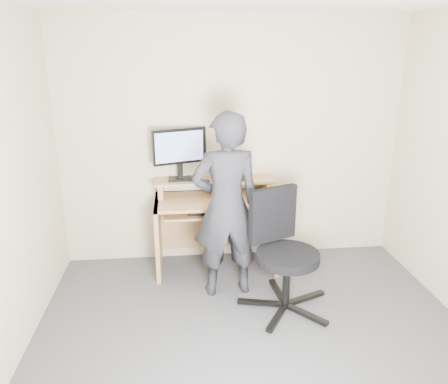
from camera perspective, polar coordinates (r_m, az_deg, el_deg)
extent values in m
plane|color=#4A4A4E|center=(3.44, 4.81, -20.83)|extent=(3.50, 3.50, 0.00)
cube|color=#BBB095|center=(4.50, 1.09, 6.48)|extent=(3.50, 0.02, 2.50)
cube|color=tan|center=(4.45, -8.56, -5.71)|extent=(0.04, 0.60, 0.75)
cube|color=tan|center=(4.54, 6.27, -5.11)|extent=(0.04, 0.60, 0.75)
cube|color=tan|center=(4.33, -1.09, -1.08)|extent=(1.20, 0.60, 0.03)
cube|color=tan|center=(4.28, -0.99, -2.63)|extent=(1.02, 0.38, 0.02)
cube|color=tan|center=(4.43, -8.24, 0.43)|extent=(0.05, 0.28, 0.15)
cube|color=tan|center=(4.51, 5.58, 0.87)|extent=(0.05, 0.28, 0.15)
cube|color=tan|center=(4.42, -1.28, 1.55)|extent=(1.20, 0.30, 0.02)
cube|color=tan|center=(4.70, -1.37, -3.50)|extent=(1.20, 0.03, 0.65)
cube|color=black|center=(4.41, -5.69, 1.71)|extent=(0.24, 0.15, 0.02)
cube|color=black|center=(4.41, -5.73, 2.84)|extent=(0.05, 0.04, 0.15)
cube|color=black|center=(4.32, -5.83, 5.96)|extent=(0.53, 0.21, 0.35)
cube|color=#819CE0|center=(4.30, -5.83, 5.90)|extent=(0.47, 0.16, 0.30)
cube|color=black|center=(4.42, -1.02, 3.07)|extent=(0.10, 0.14, 0.20)
cylinder|color=silver|center=(4.38, -1.13, 2.92)|extent=(0.09, 0.09, 0.20)
cube|color=black|center=(4.40, 2.57, 1.71)|extent=(0.09, 0.14, 0.01)
cube|color=black|center=(4.30, -3.66, 1.48)|extent=(0.05, 0.04, 0.03)
torus|color=silver|center=(4.45, -4.65, 1.90)|extent=(0.18, 0.18, 0.06)
cube|color=black|center=(4.26, -1.77, -2.38)|extent=(0.47, 0.21, 0.03)
ellipsoid|color=black|center=(4.27, 3.82, -0.92)|extent=(0.11, 0.08, 0.04)
cube|color=black|center=(4.08, 10.50, -13.46)|extent=(0.40, 0.21, 0.03)
cube|color=black|center=(4.14, 7.05, -12.79)|extent=(0.09, 0.41, 0.03)
cube|color=black|center=(3.96, 4.80, -14.21)|extent=(0.41, 0.15, 0.03)
cube|color=black|center=(3.79, 6.97, -15.95)|extent=(0.26, 0.38, 0.03)
cube|color=black|center=(3.87, 10.67, -15.42)|extent=(0.31, 0.35, 0.03)
cylinder|color=black|center=(3.85, 8.15, -11.50)|extent=(0.06, 0.06, 0.43)
cylinder|color=black|center=(3.74, 8.31, -8.35)|extent=(0.54, 0.54, 0.08)
cube|color=black|center=(3.79, 6.40, -2.91)|extent=(0.44, 0.23, 0.48)
imported|color=black|center=(3.85, 0.28, -1.87)|extent=(0.66, 0.47, 1.69)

